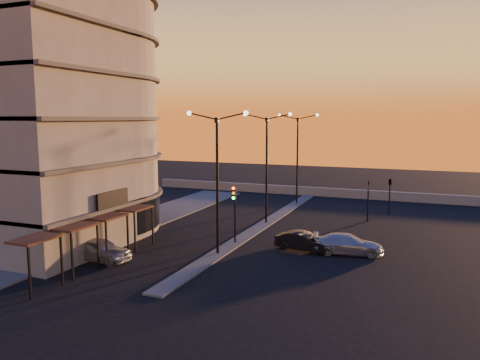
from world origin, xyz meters
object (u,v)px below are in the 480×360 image
(traffic_light_main, at_px, (234,205))
(car_hatchback, at_px, (99,249))
(car_wagon, at_px, (348,244))
(streetlamp_mid, at_px, (267,159))
(car_sedan, at_px, (303,241))

(traffic_light_main, distance_m, car_hatchback, 9.71)
(traffic_light_main, relative_size, car_hatchback, 0.98)
(car_hatchback, height_order, car_wagon, car_hatchback)
(streetlamp_mid, height_order, car_wagon, streetlamp_mid)
(car_hatchback, height_order, car_sedan, car_hatchback)
(car_hatchback, distance_m, car_sedan, 13.56)
(car_sedan, distance_m, car_wagon, 3.00)
(traffic_light_main, xyz_separation_m, car_wagon, (7.98, 0.59, -2.22))
(car_hatchback, relative_size, car_sedan, 1.13)
(car_sedan, bearing_deg, car_wagon, -74.64)
(streetlamp_mid, bearing_deg, car_wagon, -39.30)
(car_hatchback, bearing_deg, traffic_light_main, -42.71)
(traffic_light_main, height_order, car_sedan, traffic_light_main)
(streetlamp_mid, distance_m, car_sedan, 9.81)
(streetlamp_mid, bearing_deg, car_sedan, -53.77)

